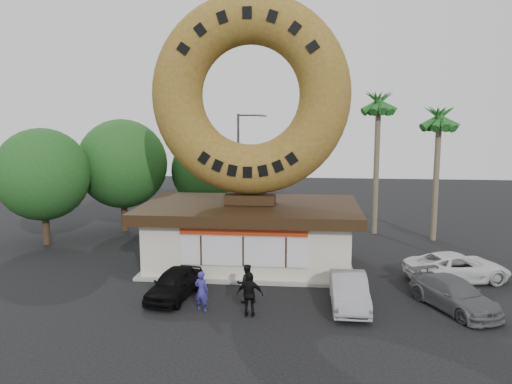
{
  "coord_description": "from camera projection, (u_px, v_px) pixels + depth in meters",
  "views": [
    {
      "loc": [
        2.87,
        -19.51,
        7.77
      ],
      "look_at": [
        0.49,
        4.0,
        4.21
      ],
      "focal_mm": 35.0,
      "sensor_mm": 36.0,
      "label": 1
    }
  ],
  "objects": [
    {
      "name": "tree_far",
      "position": [
        43.0,
        175.0,
        30.14
      ],
      "size": [
        5.6,
        5.6,
        7.14
      ],
      "color": "#473321",
      "rests_on": "ground"
    },
    {
      "name": "car_grey",
      "position": [
        454.0,
        294.0,
        20.27
      ],
      "size": [
        3.41,
        4.66,
        1.25
      ],
      "primitive_type": "imported",
      "rotation": [
        0.0,
        0.0,
        0.44
      ],
      "color": "#5A5D5F",
      "rests_on": "ground"
    },
    {
      "name": "car_silver",
      "position": [
        349.0,
        291.0,
        20.53
      ],
      "size": [
        1.46,
        4.13,
        1.36
      ],
      "primitive_type": "imported",
      "rotation": [
        0.0,
        0.0,
        0.01
      ],
      "color": "#97979B",
      "rests_on": "ground"
    },
    {
      "name": "palm_near",
      "position": [
        379.0,
        107.0,
        32.42
      ],
      "size": [
        2.6,
        2.6,
        9.75
      ],
      "color": "#726651",
      "rests_on": "ground"
    },
    {
      "name": "street_lamp",
      "position": [
        240.0,
        163.0,
        35.9
      ],
      "size": [
        2.11,
        0.2,
        8.0
      ],
      "color": "#59595E",
      "rests_on": "ground"
    },
    {
      "name": "person_right",
      "position": [
        250.0,
        294.0,
        19.51
      ],
      "size": [
        1.06,
        0.45,
        1.79
      ],
      "primitive_type": "imported",
      "rotation": [
        0.0,
        0.0,
        3.13
      ],
      "color": "black",
      "rests_on": "ground"
    },
    {
      "name": "palm_far",
      "position": [
        439.0,
        122.0,
        30.73
      ],
      "size": [
        2.6,
        2.6,
        8.75
      ],
      "color": "#726651",
      "rests_on": "ground"
    },
    {
      "name": "donut_shop",
      "position": [
        251.0,
        232.0,
        26.26
      ],
      "size": [
        11.2,
        7.2,
        3.8
      ],
      "color": "beige",
      "rests_on": "ground"
    },
    {
      "name": "giant_donut",
      "position": [
        250.0,
        95.0,
        25.22
      ],
      "size": [
        10.12,
        2.58,
        10.12
      ],
      "primitive_type": "torus",
      "rotation": [
        1.57,
        0.0,
        0.0
      ],
      "color": "olive",
      "rests_on": "donut_shop"
    },
    {
      "name": "ground",
      "position": [
        234.0,
        307.0,
        20.64
      ],
      "size": [
        90.0,
        90.0,
        0.0
      ],
      "primitive_type": "plane",
      "color": "black",
      "rests_on": "ground"
    },
    {
      "name": "person_left",
      "position": [
        202.0,
        291.0,
        20.07
      ],
      "size": [
        0.69,
        0.55,
        1.65
      ],
      "primitive_type": "imported",
      "rotation": [
        0.0,
        0.0,
        2.86
      ],
      "color": "navy",
      "rests_on": "ground"
    },
    {
      "name": "tree_west",
      "position": [
        122.0,
        164.0,
        33.68
      ],
      "size": [
        6.0,
        6.0,
        7.65
      ],
      "color": "#473321",
      "rests_on": "ground"
    },
    {
      "name": "person_center",
      "position": [
        246.0,
        283.0,
        21.0
      ],
      "size": [
        0.93,
        0.8,
        1.66
      ],
      "primitive_type": "imported",
      "rotation": [
        0.0,
        0.0,
        3.38
      ],
      "color": "black",
      "rests_on": "ground"
    },
    {
      "name": "car_black",
      "position": [
        175.0,
        284.0,
        21.55
      ],
      "size": [
        2.1,
        3.97,
        1.29
      ],
      "primitive_type": "imported",
      "rotation": [
        0.0,
        0.0,
        -0.16
      ],
      "color": "black",
      "rests_on": "ground"
    },
    {
      "name": "tree_mid",
      "position": [
        208.0,
        171.0,
        35.2
      ],
      "size": [
        5.2,
        5.2,
        6.63
      ],
      "color": "#473321",
      "rests_on": "ground"
    },
    {
      "name": "car_white",
      "position": [
        457.0,
        267.0,
        23.76
      ],
      "size": [
        5.32,
        3.42,
        1.36
      ],
      "primitive_type": "imported",
      "rotation": [
        0.0,
        0.0,
        1.82
      ],
      "color": "silver",
      "rests_on": "ground"
    }
  ]
}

